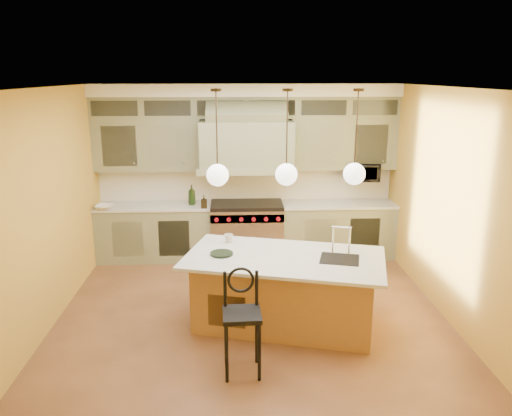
{
  "coord_description": "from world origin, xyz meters",
  "views": [
    {
      "loc": [
        -0.21,
        -5.94,
        3.06
      ],
      "look_at": [
        0.09,
        0.7,
        1.26
      ],
      "focal_mm": 35.0,
      "sensor_mm": 36.0,
      "label": 1
    }
  ],
  "objects_px": {
    "kitchen_island": "(285,289)",
    "counter_stool": "(242,316)",
    "range": "(247,230)",
    "microwave": "(362,172)"
  },
  "relations": [
    {
      "from": "range",
      "to": "microwave",
      "type": "xyz_separation_m",
      "value": [
        1.95,
        0.11,
        0.96
      ]
    },
    {
      "from": "kitchen_island",
      "to": "counter_stool",
      "type": "relative_size",
      "value": 2.34
    },
    {
      "from": "counter_stool",
      "to": "kitchen_island",
      "type": "bearing_deg",
      "value": 59.02
    },
    {
      "from": "microwave",
      "to": "range",
      "type": "bearing_deg",
      "value": -176.88
    },
    {
      "from": "kitchen_island",
      "to": "counter_stool",
      "type": "distance_m",
      "value": 1.15
    },
    {
      "from": "range",
      "to": "kitchen_island",
      "type": "bearing_deg",
      "value": -80.42
    },
    {
      "from": "range",
      "to": "microwave",
      "type": "relative_size",
      "value": 2.21
    },
    {
      "from": "kitchen_island",
      "to": "microwave",
      "type": "xyz_separation_m",
      "value": [
        1.55,
        2.5,
        0.98
      ]
    },
    {
      "from": "range",
      "to": "kitchen_island",
      "type": "distance_m",
      "value": 2.43
    },
    {
      "from": "range",
      "to": "counter_stool",
      "type": "xyz_separation_m",
      "value": [
        -0.15,
        -3.39,
        0.15
      ]
    }
  ]
}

